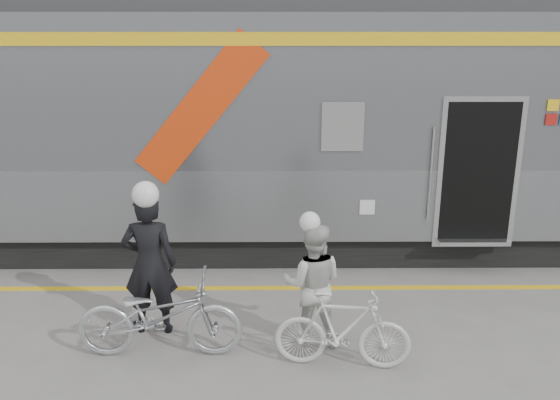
{
  "coord_description": "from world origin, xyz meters",
  "views": [
    {
      "loc": [
        -0.37,
        -5.62,
        3.73
      ],
      "look_at": [
        -0.31,
        1.6,
        1.5
      ],
      "focal_mm": 38.0,
      "sensor_mm": 36.0,
      "label": 1
    }
  ],
  "objects_px": {
    "woman": "(313,284)",
    "man": "(150,264)",
    "bicycle_right": "(342,330)",
    "bicycle_left": "(160,316)"
  },
  "relations": [
    {
      "from": "man",
      "to": "bicycle_left",
      "type": "distance_m",
      "value": 0.71
    },
    {
      "from": "woman",
      "to": "man",
      "type": "bearing_deg",
      "value": -0.92
    },
    {
      "from": "bicycle_left",
      "to": "woman",
      "type": "xyz_separation_m",
      "value": [
        1.75,
        0.28,
        0.26
      ]
    },
    {
      "from": "woman",
      "to": "bicycle_right",
      "type": "distance_m",
      "value": 0.69
    },
    {
      "from": "man",
      "to": "bicycle_right",
      "type": "distance_m",
      "value": 2.43
    },
    {
      "from": "man",
      "to": "bicycle_right",
      "type": "relative_size",
      "value": 1.18
    },
    {
      "from": "bicycle_right",
      "to": "man",
      "type": "bearing_deg",
      "value": 76.9
    },
    {
      "from": "bicycle_left",
      "to": "woman",
      "type": "height_order",
      "value": "woman"
    },
    {
      "from": "bicycle_left",
      "to": "bicycle_right",
      "type": "xyz_separation_m",
      "value": [
        2.05,
        -0.27,
        -0.04
      ]
    },
    {
      "from": "man",
      "to": "bicycle_left",
      "type": "bearing_deg",
      "value": 109.23
    }
  ]
}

